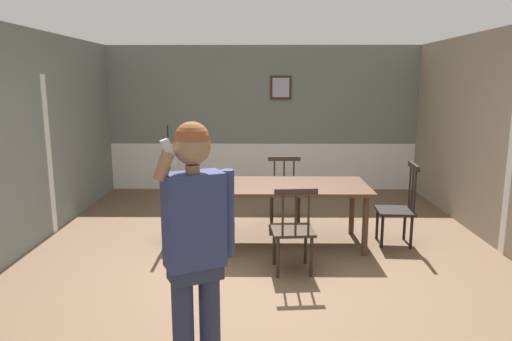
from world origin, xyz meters
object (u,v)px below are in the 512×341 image
Objects in this scene: chair_at_table_head at (179,206)px; chair_near_window at (398,208)px; dining_table at (288,191)px; chair_by_doorway at (285,190)px; chair_opposite_corner at (293,230)px; person_figure at (196,240)px.

chair_near_window is at bearing 89.20° from chair_at_table_head.
dining_table is 0.91m from chair_by_doorway.
chair_near_window reaches higher than chair_opposite_corner.
chair_near_window is 3.54m from person_figure.
chair_near_window is 1.03× the size of chair_at_table_head.
chair_at_table_head reaches higher than dining_table.
chair_by_doorway is at bearing 122.41° from chair_at_table_head.
dining_table is at bearing 93.79° from chair_near_window.
dining_table is 1.10× the size of person_figure.
chair_opposite_corner is (-1.36, -0.88, -0.00)m from chair_near_window.
chair_opposite_corner is at bearing -90.01° from dining_table.
chair_by_doorway is 3.79m from person_figure.
chair_by_doorway is 1.63m from chair_at_table_head.
chair_near_window reaches higher than dining_table.
chair_opposite_corner is at bearing 127.00° from chair_near_window.
chair_opposite_corner is 2.11m from person_figure.
person_figure reaches higher than chair_by_doorway.
dining_table is 2.91m from person_figure.
chair_by_doorway is 0.98× the size of chair_opposite_corner.
chair_at_table_head is 1.05× the size of chair_opposite_corner.
chair_near_window is 1.63m from chair_by_doorway.
person_figure is at bearing -116.22° from chair_opposite_corner.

